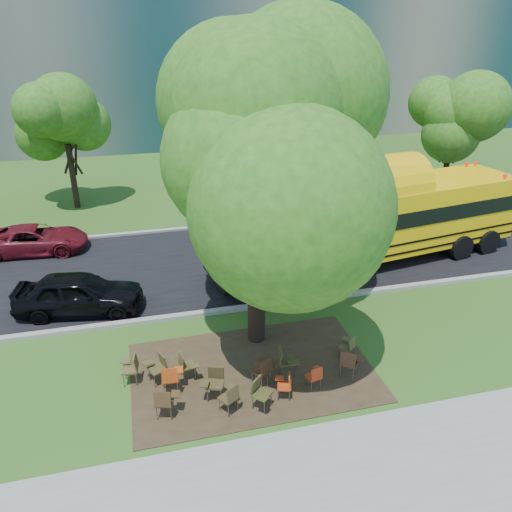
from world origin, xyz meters
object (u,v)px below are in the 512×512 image
object	(u,v)px
chair_0	(171,377)
chair_7	(350,361)
chair_8	(132,366)
chair_12	(285,359)
chair_1	(165,400)
bg_car_red	(35,239)
chair_13	(349,345)
main_tree	(257,171)
chair_2	(230,396)
chair_4	(263,369)
chair_5	(260,391)
black_car	(79,293)
school_bus	(381,218)
chair_6	(286,384)
chair_14	(315,375)
chair_10	(186,364)
chair_3	(214,380)
chair_9	(158,365)
chair_11	(263,368)

from	to	relation	value
chair_0	chair_7	distance (m)	5.03
chair_8	chair_12	world-z (taller)	chair_12
chair_1	bg_car_red	distance (m)	12.78
chair_13	main_tree	bearing A→B (deg)	107.33
chair_2	chair_8	bearing A→B (deg)	109.26
chair_2	chair_4	size ratio (longest dim) A/B	1.02
chair_1	chair_4	bearing A→B (deg)	29.75
chair_5	chair_7	size ratio (longest dim) A/B	0.96
main_tree	black_car	distance (m)	8.04
school_bus	chair_6	bearing A→B (deg)	-139.88
chair_5	chair_14	distance (m)	1.73
main_tree	school_bus	distance (m)	8.78
chair_10	chair_3	bearing A→B (deg)	25.68
bg_car_red	chair_3	bearing A→B (deg)	-147.49
chair_0	chair_9	bearing A→B (deg)	119.30
chair_12	chair_14	distance (m)	0.99
chair_4	chair_1	bearing A→B (deg)	-138.36
main_tree	chair_3	distance (m)	5.83
chair_9	chair_14	size ratio (longest dim) A/B	1.19
chair_4	bg_car_red	world-z (taller)	bg_car_red
chair_14	bg_car_red	bearing A→B (deg)	114.37
chair_10	black_car	bearing A→B (deg)	-153.98
chair_10	bg_car_red	size ratio (longest dim) A/B	0.19
chair_0	chair_7	xyz separation A→B (m)	(4.99, -0.58, 0.01)
main_tree	chair_10	xyz separation A→B (m)	(-2.44, -1.46, -5.05)
chair_4	chair_5	distance (m)	0.98
main_tree	school_bus	world-z (taller)	main_tree
chair_12	bg_car_red	size ratio (longest dim) A/B	0.21
chair_2	main_tree	bearing A→B (deg)	30.86
chair_7	bg_car_red	xyz separation A→B (m)	(-9.94, 11.56, 0.03)
chair_8	chair_11	xyz separation A→B (m)	(3.57, -1.00, 0.02)
chair_10	chair_13	xyz separation A→B (m)	(4.87, -0.25, -0.02)
chair_13	school_bus	bearing A→B (deg)	19.07
chair_7	chair_6	bearing A→B (deg)	-132.90
chair_2	bg_car_red	distance (m)	13.66
chair_10	chair_13	world-z (taller)	chair_10
chair_11	chair_9	bearing A→B (deg)	131.57
chair_6	chair_13	world-z (taller)	chair_13
chair_0	chair_5	xyz separation A→B (m)	(2.20, -1.15, -0.01)
chair_2	chair_9	xyz separation A→B (m)	(-1.72, 1.70, 0.02)
chair_9	chair_10	world-z (taller)	chair_9
chair_0	chair_6	world-z (taller)	chair_0
chair_5	black_car	bearing A→B (deg)	-96.72
chair_9	black_car	distance (m)	5.14
chair_12	black_car	size ratio (longest dim) A/B	0.22
chair_1	bg_car_red	world-z (taller)	bg_car_red
chair_4	chair_11	size ratio (longest dim) A/B	0.94
chair_0	school_bus	bearing A→B (deg)	37.54
bg_car_red	school_bus	bearing A→B (deg)	-102.61
chair_6	chair_11	bearing A→B (deg)	50.91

